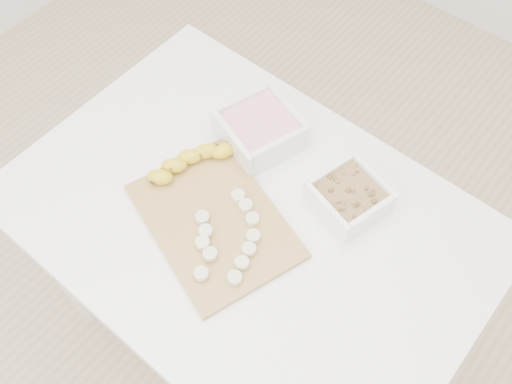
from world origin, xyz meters
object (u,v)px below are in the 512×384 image
Objects in this scene: table at (247,237)px; banana at (189,162)px; cutting_board at (214,221)px; bowl_granola at (349,197)px; bowl_yogurt at (260,129)px.

banana is at bearing 176.98° from table.
bowl_granola is at bearing 48.57° from cutting_board.
banana reaches higher than table.
cutting_board is (-0.04, -0.06, 0.10)m from table.
bowl_granola is at bearing 47.29° from table.
cutting_board is at bearing -73.81° from bowl_yogurt.
banana is (-0.17, 0.01, 0.13)m from table.
cutting_board is (-0.19, -0.21, -0.03)m from bowl_granola.
cutting_board reaches higher than table.
table is 2.86× the size of cutting_board.
bowl_granola is at bearing 59.46° from banana.
cutting_board is at bearing 8.03° from banana.
table is at bearing 52.54° from cutting_board.
bowl_granola reaches higher than table.
bowl_yogurt is at bearing 176.32° from bowl_granola.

